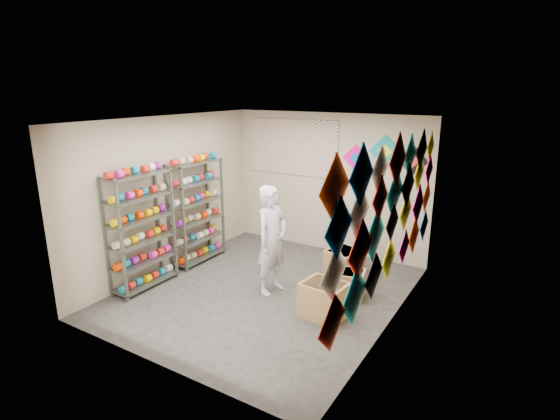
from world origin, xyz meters
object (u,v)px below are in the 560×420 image
Objects in this scene: shopkeeper at (272,240)px; carton_b at (347,284)px; shelf_rack_front at (141,231)px; shelf_rack_back at (197,212)px; carton_a at (324,300)px; carton_c at (344,263)px.

shopkeeper is 3.35× the size of carton_b.
shelf_rack_front and shelf_rack_back have the same top height.
carton_a is 1.43m from carton_c.
shelf_rack_front is 3.46× the size of carton_c.
shelf_rack_front is 3.15× the size of carton_a.
carton_a is at bearing -106.24° from carton_b.
shelf_rack_back is 3.69× the size of carton_b.
shopkeeper is (1.86, -0.36, -0.09)m from shelf_rack_back.
shelf_rack_front reaches higher than carton_b.
carton_c is at bearing 104.31° from carton_b.
carton_a is at bearing -99.12° from shopkeeper.
shelf_rack_front is 3.69× the size of carton_b.
shelf_rack_back is at bearing 168.92° from carton_b.
shelf_rack_front reaches higher than shopkeeper.
carton_c reaches higher than carton_b.
carton_b is at bearing 92.21° from carton_a.
shelf_rack_front is at bearing 122.93° from shopkeeper.
shelf_rack_front is at bearing -161.58° from carton_a.
carton_a is 1.17× the size of carton_b.
shelf_rack_back is 3.06m from carton_b.
shelf_rack_back is 1.10× the size of shopkeeper.
carton_b is at bearing -47.62° from carton_c.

